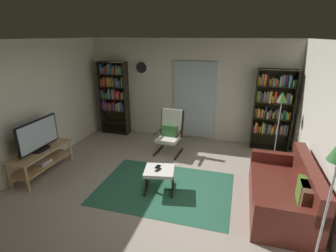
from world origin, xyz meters
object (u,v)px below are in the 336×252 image
Objects in this scene: wall_clock at (141,68)px; cell_phone at (158,167)px; bookshelf_near_sofa at (273,107)px; tv_remote at (158,170)px; television at (38,136)px; floor_lamp_by_shelf at (281,104)px; leather_sofa at (285,193)px; lounge_armchair at (170,131)px; ottoman at (159,173)px; bookshelf_near_tv at (114,93)px; tv_stand at (42,158)px.

cell_phone is at bearing -63.58° from wall_clock.
tv_remote is (-2.05, -2.57, -0.63)m from bookshelf_near_sofa.
floor_lamp_by_shelf is at bearing 24.78° from television.
leather_sofa is at bearing -88.69° from bookshelf_near_sofa.
floor_lamp_by_shelf reaches higher than tv_remote.
leather_sofa is 1.80× the size of lounge_armchair.
ottoman is at bearing 92.60° from tv_remote.
floor_lamp_by_shelf is (4.57, 2.11, 0.43)m from television.
bookshelf_near_tv is 4.14m from bookshelf_near_sofa.
lounge_armchair is (1.85, -0.84, -0.63)m from bookshelf_near_tv.
wall_clock is (-1.28, 2.59, 1.43)m from cell_phone.
floor_lamp_by_shelf is (2.19, 1.95, 0.83)m from cell_phone.
leather_sofa is at bearing 4.42° from cell_phone.
tv_remote is (0.25, -1.68, -0.11)m from lounge_armchair.
floor_lamp_by_shelf is (2.40, 0.39, 0.72)m from lounge_armchair.
television is at bearing -178.63° from leather_sofa.
leather_sofa is 2.86m from lounge_armchair.
bookshelf_near_tv reaches higher than tv_remote.
tv_stand is 9.66× the size of cell_phone.
ottoman is at bearing -49.61° from bookshelf_near_tv.
tv_stand is at bearing -97.39° from bookshelf_near_tv.
tv_stand is 1.32× the size of lounge_armchair.
bookshelf_near_sofa reaches higher than tv_remote.
lounge_armchair is 1.70× the size of ottoman.
tv_stand is 0.48m from television.
ottoman is 0.39× the size of floor_lamp_by_shelf.
cell_phone is 3.22m from wall_clock.
tv_stand reaches higher than ottoman.
lounge_armchair is at bearing 38.33° from television.
tv_remote is at bearing -63.84° from wall_clock.
floor_lamp_by_shelf is at bearing 9.25° from lounge_armchair.
bookshelf_near_tv is 1.97× the size of lounge_armchair.
leather_sofa is at bearing -91.31° from floor_lamp_by_shelf.
tv_stand is 0.73× the size of leather_sofa.
tv_stand is at bearing -158.56° from tv_remote.
bookshelf_near_tv is 4.94m from leather_sofa.
bookshelf_near_sofa reaches higher than leather_sofa.
bookshelf_near_sofa is 2.62m from leather_sofa.
tv_remote is at bearing -81.62° from lounge_armchair.
bookshelf_near_sofa is 13.90× the size of cell_phone.
cell_phone is 3.05m from floor_lamp_by_shelf.
tv_remote is (2.43, 0.05, 0.09)m from tv_stand.
leather_sofa is 1.21× the size of floor_lamp_by_shelf.
bookshelf_near_sofa reaches higher than floor_lamp_by_shelf.
floor_lamp_by_shelf is (0.10, -0.50, 0.20)m from bookshelf_near_sofa.
wall_clock is (1.10, 2.75, 1.03)m from television.
leather_sofa is at bearing -37.56° from wall_clock.
cell_phone is (2.39, 0.16, 0.08)m from tv_stand.
floor_lamp_by_shelf reaches higher than television.
tv_stand is at bearing -149.66° from bookshelf_near_sofa.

